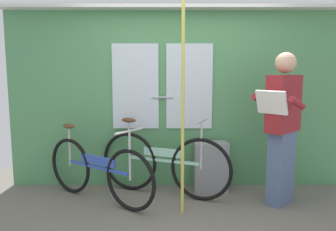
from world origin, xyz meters
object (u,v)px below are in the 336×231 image
object	(u,v)px
passenger_reading_newspaper	(283,126)
trash_bin_by_wall	(211,166)
bicycle_leaning_behind	(98,170)
handrail_pole	(183,108)
bicycle_near_door	(164,163)

from	to	relation	value
passenger_reading_newspaper	trash_bin_by_wall	xyz separation A→B (m)	(-0.75, 0.44, -0.61)
bicycle_leaning_behind	handrail_pole	xyz separation A→B (m)	(0.99, -0.33, 0.78)
trash_bin_by_wall	passenger_reading_newspaper	bearing A→B (deg)	-30.69
bicycle_leaning_behind	passenger_reading_newspaper	distance (m)	2.20
handrail_pole	passenger_reading_newspaper	bearing A→B (deg)	12.12
bicycle_leaning_behind	trash_bin_by_wall	world-z (taller)	bicycle_leaning_behind
bicycle_leaning_behind	handrail_pole	size ratio (longest dim) A/B	0.62
trash_bin_by_wall	bicycle_near_door	bearing A→B (deg)	-164.75
bicycle_near_door	trash_bin_by_wall	xyz separation A→B (m)	(0.61, 0.17, -0.09)
bicycle_leaning_behind	handrail_pole	distance (m)	1.30
trash_bin_by_wall	bicycle_leaning_behind	bearing A→B (deg)	-165.30
trash_bin_by_wall	handrail_pole	bearing A→B (deg)	-119.84
bicycle_near_door	trash_bin_by_wall	distance (m)	0.64
trash_bin_by_wall	handrail_pole	size ratio (longest dim) A/B	0.27
bicycle_near_door	trash_bin_by_wall	size ratio (longest dim) A/B	2.55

